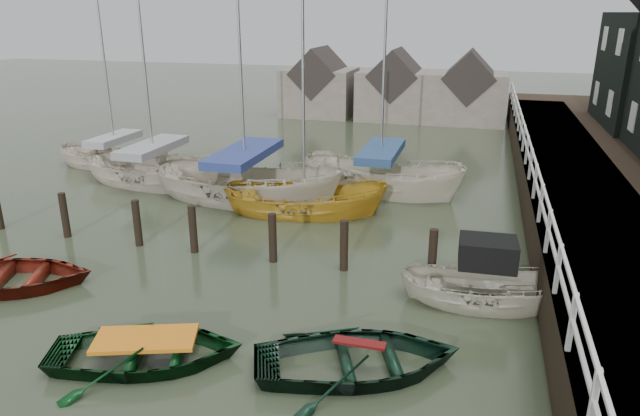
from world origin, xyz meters
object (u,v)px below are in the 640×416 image
(sailboat_a, at_px, (156,182))
(sailboat_e, at_px, (117,165))
(sailboat_c, at_px, (304,212))
(rowboat_red, at_px, (10,287))
(sailboat_b, at_px, (246,198))
(rowboat_green, at_px, (148,362))
(sailboat_d, at_px, (380,189))
(rowboat_dkgreen, at_px, (359,371))
(motorboat, at_px, (483,300))

(sailboat_a, xyz_separation_m, sailboat_e, (-3.13, 1.95, 0.00))
(sailboat_a, xyz_separation_m, sailboat_c, (6.75, -1.67, -0.05))
(rowboat_red, xyz_separation_m, sailboat_b, (2.97, 8.16, 0.06))
(rowboat_green, distance_m, sailboat_c, 9.27)
(sailboat_a, relative_size, sailboat_d, 0.92)
(rowboat_dkgreen, xyz_separation_m, sailboat_c, (-3.71, 8.42, 0.02))
(rowboat_dkgreen, bearing_deg, sailboat_d, -13.88)
(sailboat_c, height_order, sailboat_d, sailboat_d)
(sailboat_b, bearing_deg, rowboat_green, -161.54)
(rowboat_green, height_order, rowboat_dkgreen, rowboat_dkgreen)
(rowboat_green, height_order, sailboat_d, sailboat_d)
(rowboat_green, xyz_separation_m, motorboat, (6.32, 4.23, 0.11))
(rowboat_green, bearing_deg, sailboat_a, 10.88)
(sailboat_a, distance_m, sailboat_c, 6.96)
(motorboat, bearing_deg, rowboat_red, 98.70)
(rowboat_red, relative_size, rowboat_dkgreen, 1.03)
(rowboat_green, distance_m, sailboat_e, 16.03)
(rowboat_green, distance_m, sailboat_b, 10.29)
(sailboat_d, bearing_deg, sailboat_c, 162.74)
(motorboat, height_order, sailboat_a, sailboat_a)
(sailboat_b, relative_size, sailboat_c, 1.22)
(sailboat_a, bearing_deg, sailboat_d, -71.10)
(rowboat_dkgreen, bearing_deg, sailboat_c, 1.73)
(rowboat_dkgreen, distance_m, sailboat_a, 14.54)
(rowboat_dkgreen, xyz_separation_m, sailboat_b, (-6.20, 9.22, 0.06))
(sailboat_b, xyz_separation_m, sailboat_e, (-7.41, 2.82, 0.01))
(sailboat_b, distance_m, sailboat_e, 7.92)
(sailboat_d, bearing_deg, sailboat_b, 133.28)
(rowboat_red, xyz_separation_m, motorboat, (11.43, 2.33, 0.11))
(rowboat_green, xyz_separation_m, sailboat_b, (-2.13, 10.06, 0.06))
(sailboat_c, bearing_deg, motorboat, -138.37)
(rowboat_red, xyz_separation_m, rowboat_green, (5.11, -1.90, 0.00))
(rowboat_red, relative_size, sailboat_a, 0.36)
(sailboat_c, bearing_deg, rowboat_red, 135.21)
(motorboat, bearing_deg, sailboat_d, 22.62)
(rowboat_dkgreen, bearing_deg, sailboat_b, 11.83)
(motorboat, bearing_deg, sailboat_e, 58.58)
(rowboat_red, xyz_separation_m, sailboat_d, (7.49, 10.61, 0.06))
(rowboat_red, bearing_deg, rowboat_green, -130.53)
(sailboat_d, bearing_deg, sailboat_e, 103.00)
(sailboat_b, xyz_separation_m, sailboat_d, (4.51, 2.45, 0.00))
(rowboat_green, xyz_separation_m, rowboat_dkgreen, (4.06, 0.85, 0.00))
(sailboat_b, bearing_deg, sailboat_a, 84.93)
(rowboat_green, xyz_separation_m, sailboat_d, (2.38, 12.52, 0.06))
(sailboat_a, bearing_deg, sailboat_c, -95.21)
(rowboat_dkgreen, distance_m, motorboat, 4.07)
(sailboat_c, relative_size, sailboat_d, 0.84)
(sailboat_d, bearing_deg, rowboat_green, -176.02)
(rowboat_green, relative_size, sailboat_a, 0.33)
(sailboat_b, height_order, sailboat_e, sailboat_b)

